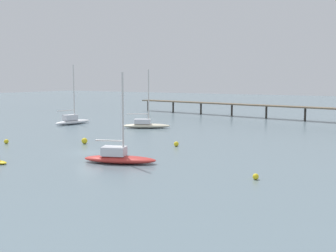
# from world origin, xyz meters

# --- Properties ---
(ground_plane) EXTENTS (400.00, 400.00, 0.00)m
(ground_plane) POSITION_xyz_m (0.00, 0.00, 0.00)
(ground_plane) COLOR slate
(pier) EXTENTS (69.14, 12.65, 7.96)m
(pier) POSITION_xyz_m (12.80, 57.65, 4.03)
(pier) COLOR brown
(pier) RESTS_ON ground_plane
(sailboat_red) EXTENTS (8.91, 5.33, 10.38)m
(sailboat_red) POSITION_xyz_m (7.97, -3.19, 0.73)
(sailboat_red) COLOR red
(sailboat_red) RESTS_ON ground_plane
(sailboat_cream) EXTENTS (9.38, 6.96, 11.37)m
(sailboat_cream) POSITION_xyz_m (-8.76, 26.79, 0.73)
(sailboat_cream) COLOR beige
(sailboat_cream) RESTS_ON ground_plane
(sailboat_white) EXTENTS (3.30, 9.12, 12.46)m
(sailboat_white) POSITION_xyz_m (-25.90, 24.47, 0.85)
(sailboat_white) COLOR white
(sailboat_white) RESTS_ON ground_plane
(mooring_buoy_outer) EXTENTS (0.70, 0.70, 0.70)m
(mooring_buoy_outer) POSITION_xyz_m (7.59, 10.60, 0.35)
(mooring_buoy_outer) COLOR yellow
(mooring_buoy_outer) RESTS_ON ground_plane
(mooring_buoy_near) EXTENTS (0.69, 0.69, 0.69)m
(mooring_buoy_near) POSITION_xyz_m (-15.21, -0.44, 0.34)
(mooring_buoy_near) COLOR yellow
(mooring_buoy_near) RESTS_ON ground_plane
(mooring_buoy_mid) EXTENTS (0.88, 0.88, 0.88)m
(mooring_buoy_mid) POSITION_xyz_m (-5.31, 5.63, 0.44)
(mooring_buoy_mid) COLOR yellow
(mooring_buoy_mid) RESTS_ON ground_plane
(mooring_buoy_far) EXTENTS (0.60, 0.60, 0.60)m
(mooring_buoy_far) POSITION_xyz_m (24.19, -2.68, 0.30)
(mooring_buoy_far) COLOR yellow
(mooring_buoy_far) RESTS_ON ground_plane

